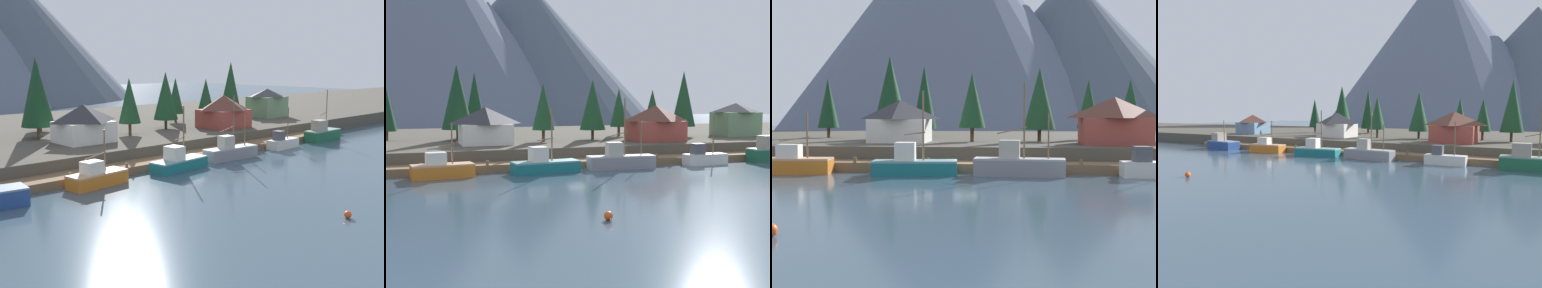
{
  "view_description": "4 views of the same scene",
  "coord_description": "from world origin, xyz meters",
  "views": [
    {
      "loc": [
        -46.85,
        -49.23,
        14.16
      ],
      "look_at": [
        1.36,
        2.32,
        2.27
      ],
      "focal_mm": 45.07,
      "sensor_mm": 36.0,
      "label": 1
    },
    {
      "loc": [
        -21.79,
        -62.96,
        9.24
      ],
      "look_at": [
        1.37,
        3.77,
        3.01
      ],
      "focal_mm": 46.99,
      "sensor_mm": 36.0,
      "label": 2
    },
    {
      "loc": [
        5.01,
        -51.16,
        6.14
      ],
      "look_at": [
        -0.35,
        2.11,
        2.97
      ],
      "focal_mm": 45.95,
      "sensor_mm": 36.0,
      "label": 3
    },
    {
      "loc": [
        31.97,
        -55.44,
        8.18
      ],
      "look_at": [
        -0.78,
        3.08,
        2.05
      ],
      "focal_mm": 32.19,
      "sensor_mm": 36.0,
      "label": 4
    }
  ],
  "objects": [
    {
      "name": "conifer_centre",
      "position": [
        -9.63,
        29.01,
        9.06
      ],
      "size": [
        3.95,
        3.95,
        11.77
      ],
      "color": "#4C3823",
      "rests_on": "shoreline_bank"
    },
    {
      "name": "conifer_far_left",
      "position": [
        -24.56,
        25.14,
        8.04
      ],
      "size": [
        3.37,
        3.37,
        9.53
      ],
      "color": "#4C3823",
      "rests_on": "shoreline_bank"
    },
    {
      "name": "conifer_near_left",
      "position": [
        15.99,
        22.75,
        7.77
      ],
      "size": [
        3.27,
        3.27,
        8.83
      ],
      "color": "#4C3823",
      "rests_on": "shoreline_bank"
    },
    {
      "name": "fishing_boat_teal",
      "position": [
        -5.13,
        -2.02,
        1.09
      ],
      "size": [
        8.81,
        3.7,
        8.6
      ],
      "rotation": [
        0.0,
        0.0,
        0.11
      ],
      "color": "#196B70",
      "rests_on": "ground_plane"
    },
    {
      "name": "conifer_mid_right",
      "position": [
        8.57,
        16.94,
        8.39
      ],
      "size": [
        4.41,
        4.41,
        10.15
      ],
      "color": "#4C3823",
      "rests_on": "shoreline_bank"
    },
    {
      "name": "shoreline_bank",
      "position": [
        0.0,
        32.0,
        1.25
      ],
      "size": [
        400.0,
        56.0,
        2.5
      ],
      "primitive_type": "cube",
      "color": "#4C473D",
      "rests_on": "ground_plane"
    },
    {
      "name": "fishing_boat_grey",
      "position": [
        5.52,
        -1.6,
        1.18
      ],
      "size": [
        9.24,
        2.98,
        9.41
      ],
      "rotation": [
        0.0,
        0.0,
        -0.07
      ],
      "color": "gray",
      "rests_on": "ground_plane"
    },
    {
      "name": "house_red",
      "position": [
        17.44,
        11.04,
        5.51
      ],
      "size": [
        8.37,
        7.24,
        5.88
      ],
      "color": "#9E4238",
      "rests_on": "shoreline_bank"
    },
    {
      "name": "fishing_boat_orange",
      "position": [
        -17.73,
        -1.9,
        1.08
      ],
      "size": [
        7.45,
        3.48,
        6.54
      ],
      "rotation": [
        0.0,
        0.0,
        0.11
      ],
      "color": "#CC6B1E",
      "rests_on": "ground_plane"
    },
    {
      "name": "conifer_near_right",
      "position": [
        -0.57,
        15.25,
        8.1
      ],
      "size": [
        3.64,
        3.64,
        9.34
      ],
      "color": "#4C3823",
      "rests_on": "shoreline_bank"
    },
    {
      "name": "dock",
      "position": [
        0.0,
        1.99,
        0.5
      ],
      "size": [
        80.0,
        4.0,
        1.6
      ],
      "color": "brown",
      "rests_on": "ground_plane"
    },
    {
      "name": "house_white",
      "position": [
        -10.12,
        13.62,
        5.39
      ],
      "size": [
        7.89,
        6.93,
        5.65
      ],
      "color": "silver",
      "rests_on": "shoreline_bank"
    },
    {
      "name": "conifer_mid_left",
      "position": [
        -13.48,
        21.58,
        9.69
      ],
      "size": [
        5.13,
        5.13,
        12.51
      ],
      "color": "#4C3823",
      "rests_on": "shoreline_bank"
    },
    {
      "name": "mountain_central_peak",
      "position": [
        27.39,
        152.54,
        31.51
      ],
      "size": [
        116.58,
        116.58,
        63.02
      ],
      "primitive_type": "cone",
      "color": "#475160",
      "rests_on": "ground_plane"
    },
    {
      "name": "fishing_boat_white",
      "position": [
        18.74,
        -1.34,
        1.01
      ],
      "size": [
        6.39,
        2.44,
        6.81
      ],
      "rotation": [
        0.0,
        0.0,
        0.03
      ],
      "color": "silver",
      "rests_on": "ground_plane"
    },
    {
      "name": "conifer_back_right",
      "position": [
        21.26,
        19.56,
        7.69
      ],
      "size": [
        3.37,
        3.37,
        8.6
      ],
      "color": "#4C3823",
      "rests_on": "shoreline_bank"
    },
    {
      "name": "ground_plane",
      "position": [
        0.0,
        20.0,
        -0.5
      ],
      "size": [
        400.0,
        400.0,
        1.0
      ],
      "primitive_type": "cube",
      "color": "#384C5B"
    },
    {
      "name": "mountain_west_peak",
      "position": [
        -20.05,
        141.28,
        44.37
      ],
      "size": [
        131.24,
        131.24,
        88.74
      ],
      "primitive_type": "cone",
      "color": "slate",
      "rests_on": "ground_plane"
    }
  ]
}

